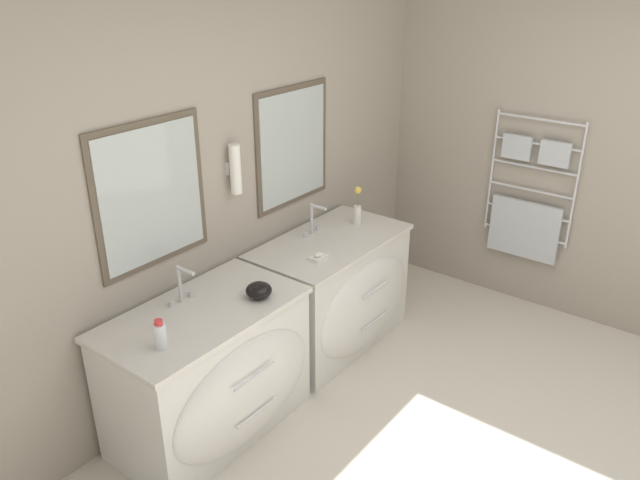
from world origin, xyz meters
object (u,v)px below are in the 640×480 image
at_px(vanity_right, 335,292).
at_px(amenity_bowl, 259,290).
at_px(toiletry_bottle, 160,335).
at_px(flower_vase, 357,209).
at_px(vanity_left, 212,373).

distance_m(vanity_right, amenity_bowl, 0.98).
bearing_deg(toiletry_bottle, amenity_bowl, -3.69).
xyz_separation_m(toiletry_bottle, flower_vase, (1.87, 0.12, 0.04)).
bearing_deg(flower_vase, vanity_right, -170.57).
xyz_separation_m(vanity_right, amenity_bowl, (-0.87, -0.11, 0.43)).
distance_m(vanity_left, toiletry_bottle, 0.59).
relative_size(vanity_right, amenity_bowl, 7.70).
bearing_deg(flower_vase, vanity_left, -177.88).
bearing_deg(vanity_right, flower_vase, 9.43).
height_order(vanity_left, vanity_right, same).
relative_size(vanity_left, flower_vase, 4.07).
distance_m(toiletry_bottle, flower_vase, 1.87).
distance_m(vanity_left, vanity_right, 1.17).
xyz_separation_m(amenity_bowl, flower_vase, (1.21, 0.16, 0.07)).
relative_size(vanity_right, flower_vase, 4.07).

